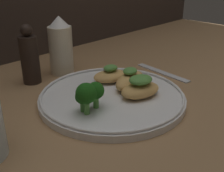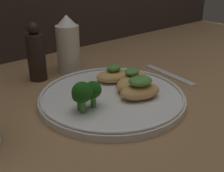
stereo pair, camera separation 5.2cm
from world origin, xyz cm
name	(u,v)px [view 1 (the left image)]	position (x,y,z in cm)	size (l,w,h in cm)	color
ground_plane	(112,103)	(0.00, 0.00, -0.50)	(180.00, 180.00, 1.00)	#936D47
plate	(112,97)	(0.00, 0.00, 0.99)	(30.32, 30.32, 2.00)	white
grilled_meat_front	(140,88)	(3.46, -4.65, 3.30)	(9.70, 7.31, 4.59)	tan
grilled_meat_middle	(131,80)	(5.61, -0.30, 3.15)	(10.92, 7.04, 4.44)	tan
grilled_meat_back	(111,75)	(5.01, 5.34, 2.84)	(9.49, 7.88, 3.96)	tan
broccoli_bunch	(89,94)	(-7.95, -1.84, 4.97)	(6.32, 4.50, 6.02)	#569942
sauce_bottle	(61,46)	(2.68, 20.72, 7.07)	(5.98, 5.98, 14.78)	beige
pepper_grinder	(30,57)	(-6.28, 20.72, 6.32)	(4.28, 4.28, 14.09)	black
fork	(162,72)	(20.54, 1.59, 0.30)	(3.54, 16.62, 0.60)	silver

